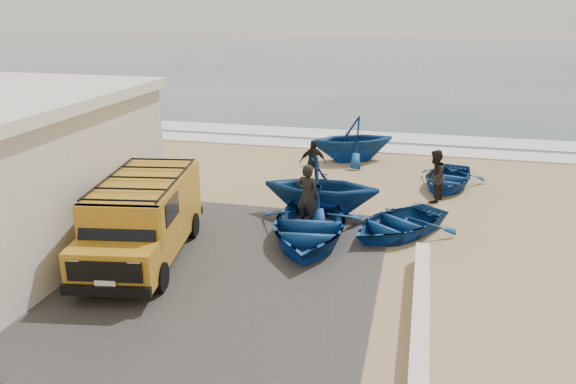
{
  "coord_description": "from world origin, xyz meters",
  "views": [
    {
      "loc": [
        4.71,
        -14.03,
        6.57
      ],
      "look_at": [
        1.0,
        1.38,
        1.2
      ],
      "focal_mm": 35.0,
      "sensor_mm": 36.0,
      "label": 1
    }
  ],
  "objects_px": {
    "van": "(143,217)",
    "boat_near_right": "(397,223)",
    "fisherman_front": "(308,196)",
    "fisherman_back": "(313,162)",
    "boat_mid_left": "(321,186)",
    "parapet": "(420,310)",
    "boat_mid_right": "(447,178)",
    "fisherman_middle": "(434,176)",
    "boat_near_left": "(308,226)",
    "boat_far_left": "(352,139)"
  },
  "relations": [
    {
      "from": "van",
      "to": "boat_near_right",
      "type": "relative_size",
      "value": 1.53
    },
    {
      "from": "van",
      "to": "fisherman_front",
      "type": "distance_m",
      "value": 4.96
    },
    {
      "from": "fisherman_front",
      "to": "fisherman_back",
      "type": "relative_size",
      "value": 1.16
    },
    {
      "from": "boat_near_right",
      "to": "boat_mid_left",
      "type": "distance_m",
      "value": 2.82
    },
    {
      "from": "van",
      "to": "boat_near_right",
      "type": "height_order",
      "value": "van"
    },
    {
      "from": "parapet",
      "to": "boat_near_right",
      "type": "distance_m",
      "value": 4.78
    },
    {
      "from": "van",
      "to": "fisherman_back",
      "type": "distance_m",
      "value": 8.05
    },
    {
      "from": "boat_near_right",
      "to": "fisherman_front",
      "type": "height_order",
      "value": "fisherman_front"
    },
    {
      "from": "van",
      "to": "fisherman_back",
      "type": "relative_size",
      "value": 3.17
    },
    {
      "from": "fisherman_front",
      "to": "boat_mid_right",
      "type": "bearing_deg",
      "value": -116.2
    },
    {
      "from": "boat_mid_left",
      "to": "fisherman_back",
      "type": "bearing_deg",
      "value": 15.12
    },
    {
      "from": "fisherman_back",
      "to": "boat_near_right",
      "type": "bearing_deg",
      "value": -68.83
    },
    {
      "from": "parapet",
      "to": "boat_mid_right",
      "type": "height_order",
      "value": "boat_mid_right"
    },
    {
      "from": "parapet",
      "to": "fisherman_middle",
      "type": "xyz_separation_m",
      "value": [
        0.3,
        8.0,
        0.65
      ]
    },
    {
      "from": "boat_near_left",
      "to": "van",
      "type": "bearing_deg",
      "value": -158.32
    },
    {
      "from": "boat_near_left",
      "to": "boat_mid_left",
      "type": "relative_size",
      "value": 1.2
    },
    {
      "from": "boat_far_left",
      "to": "fisherman_front",
      "type": "bearing_deg",
      "value": -29.17
    },
    {
      "from": "parapet",
      "to": "fisherman_front",
      "type": "height_order",
      "value": "fisherman_front"
    },
    {
      "from": "boat_mid_right",
      "to": "boat_near_right",
      "type": "bearing_deg",
      "value": -93.64
    },
    {
      "from": "van",
      "to": "fisherman_back",
      "type": "bearing_deg",
      "value": 57.84
    },
    {
      "from": "boat_far_left",
      "to": "boat_near_left",
      "type": "bearing_deg",
      "value": -27.36
    },
    {
      "from": "parapet",
      "to": "van",
      "type": "xyz_separation_m",
      "value": [
        -7.26,
        1.52,
        0.93
      ]
    },
    {
      "from": "boat_mid_right",
      "to": "boat_far_left",
      "type": "distance_m",
      "value": 4.93
    },
    {
      "from": "boat_mid_right",
      "to": "fisherman_front",
      "type": "distance_m",
      "value": 6.65
    },
    {
      "from": "boat_near_left",
      "to": "fisherman_front",
      "type": "relative_size",
      "value": 2.23
    },
    {
      "from": "parapet",
      "to": "van",
      "type": "height_order",
      "value": "van"
    },
    {
      "from": "parapet",
      "to": "boat_near_left",
      "type": "relative_size",
      "value": 1.34
    },
    {
      "from": "fisherman_back",
      "to": "parapet",
      "type": "bearing_deg",
      "value": -82.81
    },
    {
      "from": "fisherman_middle",
      "to": "fisherman_back",
      "type": "height_order",
      "value": "fisherman_middle"
    },
    {
      "from": "boat_near_left",
      "to": "boat_mid_right",
      "type": "xyz_separation_m",
      "value": [
        4.03,
        6.1,
        -0.11
      ]
    },
    {
      "from": "van",
      "to": "fisherman_middle",
      "type": "bearing_deg",
      "value": 31.32
    },
    {
      "from": "boat_mid_right",
      "to": "boat_far_left",
      "type": "bearing_deg",
      "value": 157.18
    },
    {
      "from": "boat_near_left",
      "to": "boat_far_left",
      "type": "distance_m",
      "value": 9.01
    },
    {
      "from": "boat_mid_right",
      "to": "boat_mid_left",
      "type": "bearing_deg",
      "value": -122.57
    },
    {
      "from": "fisherman_front",
      "to": "fisherman_back",
      "type": "distance_m",
      "value": 4.28
    },
    {
      "from": "boat_near_left",
      "to": "boat_mid_right",
      "type": "height_order",
      "value": "boat_near_left"
    },
    {
      "from": "van",
      "to": "fisherman_front",
      "type": "bearing_deg",
      "value": 30.71
    },
    {
      "from": "van",
      "to": "boat_far_left",
      "type": "bearing_deg",
      "value": 60.36
    },
    {
      "from": "parapet",
      "to": "fisherman_middle",
      "type": "bearing_deg",
      "value": 87.87
    },
    {
      "from": "fisherman_middle",
      "to": "boat_near_right",
      "type": "bearing_deg",
      "value": -0.08
    },
    {
      "from": "parapet",
      "to": "fisherman_middle",
      "type": "relative_size",
      "value": 3.26
    },
    {
      "from": "boat_mid_left",
      "to": "fisherman_middle",
      "type": "xyz_separation_m",
      "value": [
        3.55,
        2.15,
        -0.06
      ]
    },
    {
      "from": "boat_mid_right",
      "to": "fisherman_middle",
      "type": "height_order",
      "value": "fisherman_middle"
    },
    {
      "from": "fisherman_front",
      "to": "fisherman_back",
      "type": "height_order",
      "value": "fisherman_front"
    },
    {
      "from": "boat_near_left",
      "to": "fisherman_back",
      "type": "relative_size",
      "value": 2.59
    },
    {
      "from": "boat_mid_left",
      "to": "boat_mid_right",
      "type": "xyz_separation_m",
      "value": [
        4.06,
        3.91,
        -0.62
      ]
    },
    {
      "from": "fisherman_middle",
      "to": "fisherman_back",
      "type": "relative_size",
      "value": 1.07
    },
    {
      "from": "boat_far_left",
      "to": "boat_near_right",
      "type": "bearing_deg",
      "value": -10.05
    },
    {
      "from": "boat_near_left",
      "to": "fisherman_middle",
      "type": "xyz_separation_m",
      "value": [
        3.52,
        4.34,
        0.46
      ]
    },
    {
      "from": "boat_near_right",
      "to": "boat_far_left",
      "type": "height_order",
      "value": "boat_far_left"
    }
  ]
}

